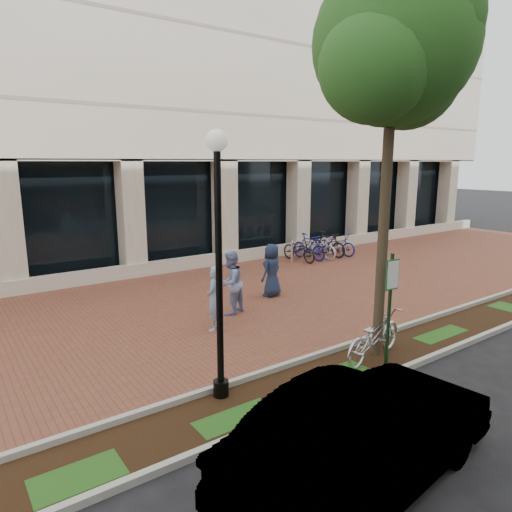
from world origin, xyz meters
TOP-DOWN VIEW (x-y plane):
  - ground at (0.00, 0.00)m, footprint 120.00×120.00m
  - brick_plaza at (0.00, 0.00)m, footprint 40.00×9.00m
  - planting_strip at (0.00, -5.25)m, footprint 40.00×1.50m
  - curb_plaza_side at (0.00, -4.50)m, footprint 40.00×0.12m
  - curb_street_side at (0.00, -6.00)m, footprint 40.00×0.12m
  - near_office_building at (0.00, 10.47)m, footprint 40.00×12.12m
  - parking_sign at (-0.59, -5.61)m, footprint 0.34×0.07m
  - lamppost at (-4.04, -4.71)m, footprint 0.36×0.36m
  - street_tree at (-0.25, -5.08)m, footprint 3.78×3.15m
  - locked_bicycle at (-0.57, -5.23)m, footprint 2.11×1.07m
  - pedestrian_left at (-2.44, -1.76)m, footprint 0.70×0.69m
  - pedestrian_mid at (-1.45, -0.96)m, footprint 1.06×0.96m
  - pedestrian_right at (0.52, -0.26)m, footprint 0.94×0.76m
  - bollard at (4.12, 3.06)m, footprint 0.12×0.12m
  - bike_rack_cluster at (5.68, 3.14)m, footprint 3.12×2.01m
  - sedan_near_curb at (-3.68, -7.73)m, footprint 4.44×1.99m

SIDE VIEW (x-z plane):
  - ground at x=0.00m, z-range 0.00..0.00m
  - brick_plaza at x=0.00m, z-range 0.00..0.01m
  - planting_strip at x=0.00m, z-range 0.00..0.01m
  - curb_plaza_side at x=0.00m, z-range 0.00..0.12m
  - curb_street_side at x=0.00m, z-range 0.00..0.12m
  - bollard at x=4.12m, z-range 0.01..0.94m
  - bike_rack_cluster at x=5.68m, z-range -0.04..1.08m
  - locked_bicycle at x=-0.57m, z-range 0.00..1.06m
  - sedan_near_curb at x=-3.68m, z-range 0.00..1.42m
  - pedestrian_left at x=-2.44m, z-range 0.00..1.63m
  - pedestrian_right at x=0.52m, z-range 0.00..1.66m
  - pedestrian_mid at x=-1.45m, z-range 0.00..1.77m
  - parking_sign at x=-0.59m, z-range 0.33..2.70m
  - lamppost at x=-4.04m, z-range 0.29..4.94m
  - street_tree at x=-0.25m, z-range 2.19..10.13m
  - near_office_building at x=0.00m, z-range 2.05..18.05m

